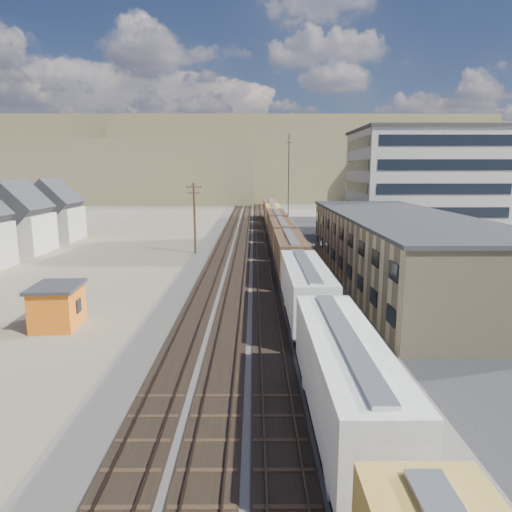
{
  "coord_description": "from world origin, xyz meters",
  "views": [
    {
      "loc": [
        -0.17,
        -21.95,
        11.67
      ],
      "look_at": [
        0.05,
        24.23,
        3.0
      ],
      "focal_mm": 32.0,
      "sensor_mm": 36.0,
      "label": 1
    }
  ],
  "objects_px": {
    "utility_pole_north": "(195,217)",
    "maintenance_shed": "(58,305)",
    "parked_car_blue": "(400,242)",
    "freight_train": "(285,242)"
  },
  "relations": [
    {
      "from": "freight_train",
      "to": "parked_car_blue",
      "type": "distance_m",
      "value": 22.48
    },
    {
      "from": "utility_pole_north",
      "to": "maintenance_shed",
      "type": "height_order",
      "value": "utility_pole_north"
    },
    {
      "from": "utility_pole_north",
      "to": "maintenance_shed",
      "type": "distance_m",
      "value": 31.68
    },
    {
      "from": "freight_train",
      "to": "utility_pole_north",
      "type": "xyz_separation_m",
      "value": [
        -12.3,
        7.31,
        2.5
      ]
    },
    {
      "from": "freight_train",
      "to": "maintenance_shed",
      "type": "relative_size",
      "value": 25.7
    },
    {
      "from": "freight_train",
      "to": "parked_car_blue",
      "type": "xyz_separation_m",
      "value": [
        18.56,
        12.53,
        -1.95
      ]
    },
    {
      "from": "utility_pole_north",
      "to": "parked_car_blue",
      "type": "bearing_deg",
      "value": 9.6
    },
    {
      "from": "utility_pole_north",
      "to": "parked_car_blue",
      "type": "xyz_separation_m",
      "value": [
        30.86,
        5.22,
        -4.46
      ]
    },
    {
      "from": "freight_train",
      "to": "utility_pole_north",
      "type": "relative_size",
      "value": 11.97
    },
    {
      "from": "freight_train",
      "to": "maintenance_shed",
      "type": "distance_m",
      "value": 30.1
    }
  ]
}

